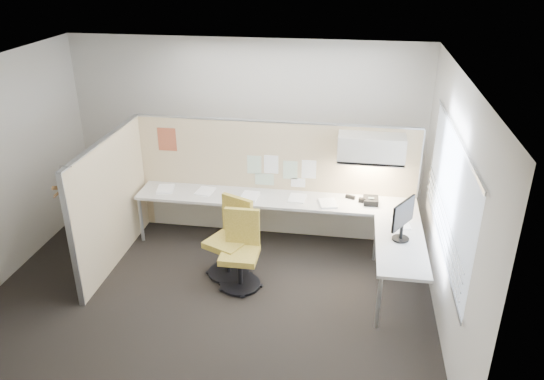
% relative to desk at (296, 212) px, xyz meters
% --- Properties ---
extents(floor, '(5.50, 4.50, 0.01)m').
position_rel_desk_xyz_m(floor, '(-0.93, -1.13, -0.61)').
color(floor, black).
rests_on(floor, ground).
extents(ceiling, '(5.50, 4.50, 0.01)m').
position_rel_desk_xyz_m(ceiling, '(-0.93, -1.13, 2.20)').
color(ceiling, white).
rests_on(ceiling, wall_back).
extents(wall_back, '(5.50, 0.02, 2.80)m').
position_rel_desk_xyz_m(wall_back, '(-0.93, 1.12, 0.80)').
color(wall_back, beige).
rests_on(wall_back, ground).
extents(wall_front, '(5.50, 0.02, 2.80)m').
position_rel_desk_xyz_m(wall_front, '(-0.93, -3.38, 0.80)').
color(wall_front, beige).
rests_on(wall_front, ground).
extents(wall_right, '(0.02, 4.50, 2.80)m').
position_rel_desk_xyz_m(wall_right, '(1.82, -1.13, 0.80)').
color(wall_right, beige).
rests_on(wall_right, ground).
extents(window_pane, '(0.01, 2.80, 1.30)m').
position_rel_desk_xyz_m(window_pane, '(1.79, -1.13, 0.95)').
color(window_pane, '#9BA5B4').
rests_on(window_pane, wall_right).
extents(partition_back, '(4.10, 0.06, 1.75)m').
position_rel_desk_xyz_m(partition_back, '(-0.38, 0.47, 0.27)').
color(partition_back, beige).
rests_on(partition_back, floor).
extents(partition_left, '(0.06, 2.20, 1.75)m').
position_rel_desk_xyz_m(partition_left, '(-2.43, -0.63, 0.27)').
color(partition_left, beige).
rests_on(partition_left, floor).
extents(desk, '(4.00, 2.07, 0.73)m').
position_rel_desk_xyz_m(desk, '(0.00, 0.00, 0.00)').
color(desk, beige).
rests_on(desk, floor).
extents(overhead_bin, '(0.90, 0.36, 0.38)m').
position_rel_desk_xyz_m(overhead_bin, '(0.97, 0.26, 0.91)').
color(overhead_bin, beige).
rests_on(overhead_bin, partition_back).
extents(task_light_strip, '(0.60, 0.06, 0.02)m').
position_rel_desk_xyz_m(task_light_strip, '(0.97, 0.26, 0.70)').
color(task_light_strip, '#FFEABF').
rests_on(task_light_strip, overhead_bin).
extents(pinned_papers, '(1.01, 0.00, 0.47)m').
position_rel_desk_xyz_m(pinned_papers, '(-0.30, 0.44, 0.43)').
color(pinned_papers, '#8CBF8C').
rests_on(pinned_papers, partition_back).
extents(poster, '(0.28, 0.00, 0.35)m').
position_rel_desk_xyz_m(poster, '(-1.98, 0.44, 0.82)').
color(poster, '#FF5420').
rests_on(poster, partition_back).
extents(chair_left, '(0.52, 0.52, 0.99)m').
position_rel_desk_xyz_m(chair_left, '(-0.60, -0.95, -0.14)').
color(chair_left, black).
rests_on(chair_left, floor).
extents(chair_right, '(0.64, 0.66, 1.04)m').
position_rel_desk_xyz_m(chair_right, '(-0.78, -0.71, -0.12)').
color(chair_right, black).
rests_on(chair_right, floor).
extents(monitor, '(0.28, 0.44, 0.52)m').
position_rel_desk_xyz_m(monitor, '(1.37, -0.79, 0.43)').
color(monitor, black).
rests_on(monitor, desk).
extents(phone, '(0.21, 0.20, 0.12)m').
position_rel_desk_xyz_m(phone, '(1.02, 0.15, 0.18)').
color(phone, black).
rests_on(phone, desk).
extents(stapler, '(0.15, 0.09, 0.05)m').
position_rel_desk_xyz_m(stapler, '(0.73, 0.29, 0.15)').
color(stapler, black).
rests_on(stapler, desk).
extents(tape_dispenser, '(0.11, 0.07, 0.06)m').
position_rel_desk_xyz_m(tape_dispenser, '(0.90, 0.20, 0.16)').
color(tape_dispenser, black).
rests_on(tape_dispenser, desk).
extents(coat_hook, '(0.18, 0.43, 1.31)m').
position_rel_desk_xyz_m(coat_hook, '(-2.51, -1.57, 0.82)').
color(coat_hook, silver).
rests_on(coat_hook, partition_left).
extents(paper_stack_0, '(0.28, 0.34, 0.03)m').
position_rel_desk_xyz_m(paper_stack_0, '(-1.97, 0.16, 0.14)').
color(paper_stack_0, white).
rests_on(paper_stack_0, desk).
extents(paper_stack_1, '(0.26, 0.33, 0.02)m').
position_rel_desk_xyz_m(paper_stack_1, '(-1.37, 0.19, 0.14)').
color(paper_stack_1, white).
rests_on(paper_stack_1, desk).
extents(paper_stack_2, '(0.25, 0.32, 0.04)m').
position_rel_desk_xyz_m(paper_stack_2, '(-0.69, 0.09, 0.15)').
color(paper_stack_2, white).
rests_on(paper_stack_2, desk).
extents(paper_stack_3, '(0.24, 0.31, 0.01)m').
position_rel_desk_xyz_m(paper_stack_3, '(-0.01, 0.17, 0.14)').
color(paper_stack_3, white).
rests_on(paper_stack_3, desk).
extents(paper_stack_4, '(0.29, 0.35, 0.03)m').
position_rel_desk_xyz_m(paper_stack_4, '(0.43, 0.06, 0.14)').
color(paper_stack_4, white).
rests_on(paper_stack_4, desk).
extents(paper_stack_5, '(0.27, 0.33, 0.02)m').
position_rel_desk_xyz_m(paper_stack_5, '(1.39, -0.39, 0.14)').
color(paper_stack_5, white).
rests_on(paper_stack_5, desk).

